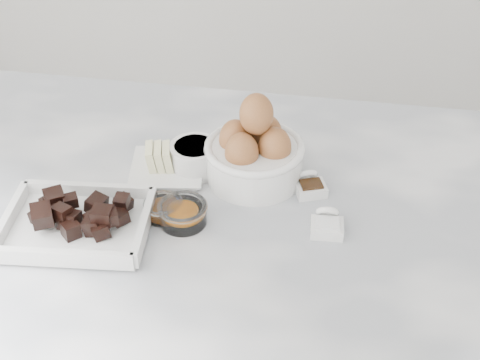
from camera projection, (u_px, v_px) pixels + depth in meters
name	position (u px, v px, depth m)	size (l,w,h in m)	color
marble_slab	(226.00, 217.00, 1.15)	(1.20, 0.80, 0.04)	silver
chocolate_dish	(76.00, 220.00, 1.07)	(0.25, 0.20, 0.06)	white
butter_plate	(166.00, 164.00, 1.21)	(0.15, 0.15, 0.05)	white
sugar_ramekin	(195.00, 157.00, 1.20)	(0.09, 0.09, 0.05)	white
egg_bowl	(254.00, 152.00, 1.17)	(0.18, 0.18, 0.17)	white
honey_bowl	(164.00, 208.00, 1.11)	(0.07, 0.07, 0.03)	white
zest_bowl	(183.00, 213.00, 1.10)	(0.08, 0.08, 0.04)	white
vanilla_spoon	(310.00, 185.00, 1.16)	(0.06, 0.07, 0.04)	white
salt_spoon	(327.00, 224.00, 1.08)	(0.06, 0.07, 0.04)	white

